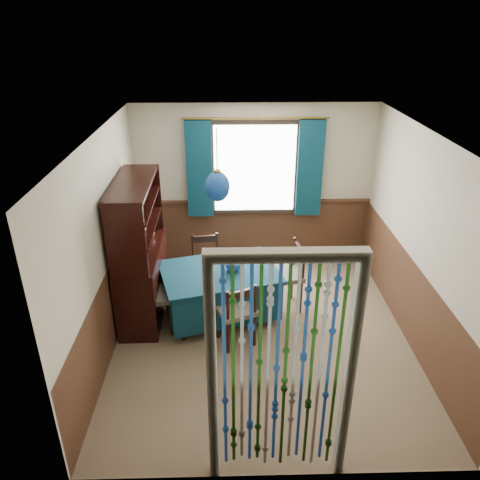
{
  "coord_description": "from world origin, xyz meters",
  "views": [
    {
      "loc": [
        -0.39,
        -4.76,
        3.63
      ],
      "look_at": [
        -0.26,
        0.35,
        1.15
      ],
      "focal_mm": 35.0,
      "sensor_mm": 36.0,
      "label": 1
    }
  ],
  "objects_px": {
    "sideboard": "(141,270)",
    "vase_sideboard": "(148,231)",
    "pendant_lamp": "(218,186)",
    "chair_far": "(206,264)",
    "chair_right": "(286,275)",
    "chair_near": "(237,311)",
    "chair_left": "(151,296)",
    "vase_table": "(234,263)",
    "dining_table": "(220,290)",
    "bowl_shelf": "(139,231)"
  },
  "relations": [
    {
      "from": "sideboard",
      "to": "vase_sideboard",
      "type": "distance_m",
      "value": 0.55
    },
    {
      "from": "sideboard",
      "to": "pendant_lamp",
      "type": "height_order",
      "value": "pendant_lamp"
    },
    {
      "from": "chair_far",
      "to": "chair_right",
      "type": "height_order",
      "value": "chair_right"
    },
    {
      "from": "chair_near",
      "to": "sideboard",
      "type": "relative_size",
      "value": 0.47
    },
    {
      "from": "chair_right",
      "to": "vase_sideboard",
      "type": "distance_m",
      "value": 1.94
    },
    {
      "from": "chair_right",
      "to": "vase_sideboard",
      "type": "xyz_separation_m",
      "value": [
        -1.84,
        0.31,
        0.52
      ]
    },
    {
      "from": "chair_left",
      "to": "chair_far",
      "type": "bearing_deg",
      "value": 131.33
    },
    {
      "from": "vase_table",
      "to": "vase_sideboard",
      "type": "bearing_deg",
      "value": 155.83
    },
    {
      "from": "chair_left",
      "to": "sideboard",
      "type": "distance_m",
      "value": 0.45
    },
    {
      "from": "chair_left",
      "to": "pendant_lamp",
      "type": "bearing_deg",
      "value": 93.99
    },
    {
      "from": "dining_table",
      "to": "bowl_shelf",
      "type": "relative_size",
      "value": 8.47
    },
    {
      "from": "chair_near",
      "to": "chair_left",
      "type": "relative_size",
      "value": 0.94
    },
    {
      "from": "dining_table",
      "to": "vase_sideboard",
      "type": "bearing_deg",
      "value": 135.82
    },
    {
      "from": "chair_near",
      "to": "bowl_shelf",
      "type": "relative_size",
      "value": 4.38
    },
    {
      "from": "dining_table",
      "to": "vase_table",
      "type": "height_order",
      "value": "vase_table"
    },
    {
      "from": "chair_near",
      "to": "chair_far",
      "type": "distance_m",
      "value": 1.25
    },
    {
      "from": "sideboard",
      "to": "chair_far",
      "type": "bearing_deg",
      "value": 28.9
    },
    {
      "from": "chair_left",
      "to": "chair_right",
      "type": "bearing_deg",
      "value": 92.92
    },
    {
      "from": "chair_near",
      "to": "chair_right",
      "type": "height_order",
      "value": "chair_right"
    },
    {
      "from": "bowl_shelf",
      "to": "chair_near",
      "type": "bearing_deg",
      "value": -23.5
    },
    {
      "from": "dining_table",
      "to": "chair_far",
      "type": "relative_size",
      "value": 1.94
    },
    {
      "from": "vase_table",
      "to": "vase_sideboard",
      "type": "xyz_separation_m",
      "value": [
        -1.14,
        0.51,
        0.22
      ]
    },
    {
      "from": "sideboard",
      "to": "bowl_shelf",
      "type": "xyz_separation_m",
      "value": [
        0.06,
        -0.21,
        0.65
      ]
    },
    {
      "from": "chair_near",
      "to": "vase_sideboard",
      "type": "height_order",
      "value": "vase_sideboard"
    },
    {
      "from": "vase_sideboard",
      "to": "pendant_lamp",
      "type": "bearing_deg",
      "value": -28.93
    },
    {
      "from": "bowl_shelf",
      "to": "vase_sideboard",
      "type": "relative_size",
      "value": 0.97
    },
    {
      "from": "dining_table",
      "to": "sideboard",
      "type": "bearing_deg",
      "value": 156.29
    },
    {
      "from": "pendant_lamp",
      "to": "vase_table",
      "type": "xyz_separation_m",
      "value": [
        0.18,
        0.02,
        -1.03
      ]
    },
    {
      "from": "chair_near",
      "to": "vase_sideboard",
      "type": "distance_m",
      "value": 1.69
    },
    {
      "from": "vase_table",
      "to": "bowl_shelf",
      "type": "distance_m",
      "value": 1.24
    },
    {
      "from": "chair_right",
      "to": "sideboard",
      "type": "xyz_separation_m",
      "value": [
        -1.9,
        -0.07,
        0.13
      ]
    },
    {
      "from": "chair_near",
      "to": "chair_left",
      "type": "xyz_separation_m",
      "value": [
        -1.05,
        0.32,
        0.03
      ]
    },
    {
      "from": "sideboard",
      "to": "pendant_lamp",
      "type": "xyz_separation_m",
      "value": [
        1.02,
        -0.15,
        1.19
      ]
    },
    {
      "from": "bowl_shelf",
      "to": "vase_sideboard",
      "type": "bearing_deg",
      "value": 90.0
    },
    {
      "from": "chair_far",
      "to": "pendant_lamp",
      "type": "xyz_separation_m",
      "value": [
        0.2,
        -0.62,
        1.37
      ]
    },
    {
      "from": "dining_table",
      "to": "chair_near",
      "type": "distance_m",
      "value": 0.6
    },
    {
      "from": "sideboard",
      "to": "bowl_shelf",
      "type": "bearing_deg",
      "value": -74.61
    },
    {
      "from": "chair_right",
      "to": "bowl_shelf",
      "type": "distance_m",
      "value": 2.02
    },
    {
      "from": "dining_table",
      "to": "chair_right",
      "type": "relative_size",
      "value": 1.77
    },
    {
      "from": "chair_right",
      "to": "pendant_lamp",
      "type": "xyz_separation_m",
      "value": [
        -0.88,
        -0.22,
        1.33
      ]
    },
    {
      "from": "chair_right",
      "to": "dining_table",
      "type": "bearing_deg",
      "value": 93.17
    },
    {
      "from": "sideboard",
      "to": "vase_table",
      "type": "xyz_separation_m",
      "value": [
        1.2,
        -0.13,
        0.16
      ]
    },
    {
      "from": "chair_far",
      "to": "chair_right",
      "type": "relative_size",
      "value": 0.91
    },
    {
      "from": "chair_left",
      "to": "vase_table",
      "type": "relative_size",
      "value": 4.44
    },
    {
      "from": "chair_far",
      "to": "chair_left",
      "type": "distance_m",
      "value": 1.08
    },
    {
      "from": "vase_table",
      "to": "pendant_lamp",
      "type": "bearing_deg",
      "value": -174.02
    },
    {
      "from": "chair_near",
      "to": "vase_sideboard",
      "type": "relative_size",
      "value": 4.26
    },
    {
      "from": "sideboard",
      "to": "vase_sideboard",
      "type": "height_order",
      "value": "sideboard"
    },
    {
      "from": "pendant_lamp",
      "to": "dining_table",
      "type": "bearing_deg",
      "value": 90.0
    },
    {
      "from": "dining_table",
      "to": "vase_sideboard",
      "type": "relative_size",
      "value": 8.23
    }
  ]
}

